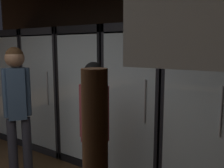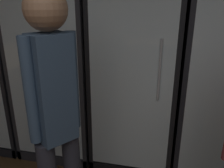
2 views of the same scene
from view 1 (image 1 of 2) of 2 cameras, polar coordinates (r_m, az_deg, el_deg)
wall_back at (r=3.66m, az=3.23°, el=3.88°), size 6.00×0.06×2.80m
cooler_far_left at (r=4.82m, az=-19.76°, el=-0.62°), size 0.78×0.64×1.99m
cooler_left at (r=4.21m, az=-13.18°, el=-1.61°), size 0.78×0.64×1.99m
cooler_center at (r=3.68m, az=-4.52°, el=-2.90°), size 0.78×0.64×1.99m
cooler_right at (r=3.26m, az=6.78°, el=-4.40°), size 0.78×0.64×1.99m
cooler_far_right at (r=3.00m, az=20.76°, el=-6.17°), size 0.78×0.64×1.99m
shopper_near at (r=2.48m, az=-4.23°, el=-9.14°), size 0.33×0.21×1.56m
shopper_far at (r=3.18m, az=-21.29°, el=-3.77°), size 0.26×0.27×1.71m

